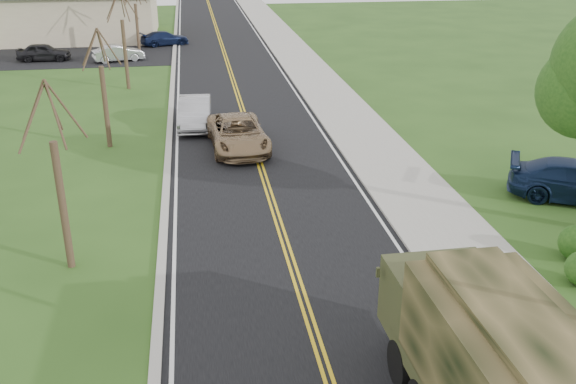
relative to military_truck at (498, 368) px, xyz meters
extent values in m
cube|color=black|center=(-2.79, 39.28, -2.07)|extent=(8.00, 120.00, 0.01)
cube|color=#9E998E|center=(1.36, 39.28, -2.01)|extent=(0.30, 120.00, 0.12)
cube|color=#9E998E|center=(3.11, 39.28, -2.02)|extent=(3.20, 120.00, 0.10)
cube|color=#9E998E|center=(-6.94, 39.28, -2.02)|extent=(0.30, 120.00, 0.10)
cylinder|color=#38281C|center=(-9.79, 9.28, 0.03)|extent=(0.24, 0.24, 4.20)
cylinder|color=#38281C|center=(-9.32, 9.41, 3.05)|extent=(1.01, 0.33, 1.90)
cylinder|color=#38281C|center=(-9.76, 9.90, 2.98)|extent=(0.13, 1.29, 1.74)
cylinder|color=#38281C|center=(-10.25, 9.46, 3.05)|extent=(0.98, 0.43, 1.90)
cylinder|color=#38281C|center=(-10.18, 8.80, 2.98)|extent=(0.79, 1.05, 1.77)
cylinder|color=#38281C|center=(-9.53, 8.87, 3.05)|extent=(0.58, 0.90, 1.90)
cylinder|color=#38281C|center=(-9.79, 21.28, -0.09)|extent=(0.24, 0.24, 3.96)
cylinder|color=#38281C|center=(-9.35, 21.40, 2.76)|extent=(0.96, 0.32, 1.79)
cylinder|color=#38281C|center=(-9.76, 21.86, 2.69)|extent=(0.12, 1.22, 1.65)
cylinder|color=#38281C|center=(-10.23, 21.45, 2.76)|extent=(0.93, 0.41, 1.79)
cylinder|color=#38281C|center=(-10.16, 20.83, 2.69)|extent=(0.75, 0.99, 1.67)
cylinder|color=#38281C|center=(-9.54, 20.89, 2.76)|extent=(0.55, 0.85, 1.80)
cylinder|color=#38281C|center=(-9.79, 33.28, 0.15)|extent=(0.24, 0.24, 4.44)
cylinder|color=#38281C|center=(-9.29, 33.42, 3.35)|extent=(1.07, 0.35, 2.00)
cylinder|color=#38281C|center=(-9.76, 33.93, 3.26)|extent=(0.13, 1.36, 1.84)
cylinder|color=#38281C|center=(-10.28, 33.47, 3.35)|extent=(1.03, 0.46, 2.00)
cylinder|color=#38281C|center=(-10.21, 32.77, 3.26)|extent=(0.83, 1.10, 1.87)
cylinder|color=#38281C|center=(-9.51, 32.84, 3.35)|extent=(0.61, 0.95, 2.01)
cylinder|color=#38281C|center=(-9.79, 45.28, -0.03)|extent=(0.24, 0.24, 4.08)
cube|color=tan|center=(-18.79, 55.28, 0.03)|extent=(20.00, 12.00, 4.20)
cube|color=black|center=(-12.79, 45.28, -2.06)|extent=(18.00, 10.00, 0.02)
cylinder|color=black|center=(-1.12, 2.26, -1.51)|extent=(0.38, 1.14, 1.13)
cylinder|color=black|center=(1.04, 2.30, -1.51)|extent=(0.38, 1.14, 1.13)
cube|color=#3A3D21|center=(-0.05, 2.84, -0.12)|extent=(2.50, 2.00, 1.44)
cube|color=black|center=(-0.07, 3.77, 0.08)|extent=(2.26, 0.12, 0.72)
cube|color=black|center=(0.01, -0.65, 0.34)|extent=(2.67, 5.49, 2.05)
cube|color=black|center=(0.01, -0.65, 1.42)|extent=(1.75, 5.48, 0.26)
imported|color=#917452|center=(-3.59, 19.98, -1.29)|extent=(2.96, 5.78, 1.56)
imported|color=#A2A1A6|center=(-5.58, 24.01, -1.29)|extent=(1.90, 4.82, 1.56)
imported|color=black|center=(-17.07, 43.64, -1.38)|extent=(4.08, 1.68, 1.38)
imported|color=#AFB0B4|center=(-11.24, 42.58, -1.43)|extent=(4.14, 2.44, 1.29)
imported|color=#0E1735|center=(-7.79, 49.28, -1.45)|extent=(4.61, 3.13, 1.24)
camera|label=1|loc=(-5.64, -9.56, 8.11)|focal=40.00mm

